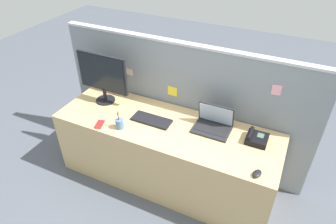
{
  "coord_description": "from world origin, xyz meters",
  "views": [
    {
      "loc": [
        0.99,
        -2.02,
        2.45
      ],
      "look_at": [
        0.0,
        0.05,
        0.84
      ],
      "focal_mm": 31.9,
      "sensor_mm": 36.0,
      "label": 1
    }
  ],
  "objects_px": {
    "keyboard_main": "(151,120)",
    "pen_cup": "(120,124)",
    "desktop_monitor": "(103,75)",
    "computer_mouse_right_hand": "(257,174)",
    "cell_phone_red_case": "(99,124)",
    "laptop": "(213,123)",
    "desk_phone": "(256,138)"
  },
  "relations": [
    {
      "from": "computer_mouse_right_hand",
      "to": "keyboard_main",
      "type": "bearing_deg",
      "value": -179.14
    },
    {
      "from": "laptop",
      "to": "keyboard_main",
      "type": "distance_m",
      "value": 0.59
    },
    {
      "from": "desk_phone",
      "to": "keyboard_main",
      "type": "height_order",
      "value": "desk_phone"
    },
    {
      "from": "desk_phone",
      "to": "keyboard_main",
      "type": "distance_m",
      "value": 0.98
    },
    {
      "from": "cell_phone_red_case",
      "to": "keyboard_main",
      "type": "bearing_deg",
      "value": 15.14
    },
    {
      "from": "pen_cup",
      "to": "desktop_monitor",
      "type": "bearing_deg",
      "value": 139.5
    },
    {
      "from": "desk_phone",
      "to": "keyboard_main",
      "type": "bearing_deg",
      "value": -171.86
    },
    {
      "from": "desktop_monitor",
      "to": "laptop",
      "type": "height_order",
      "value": "desktop_monitor"
    },
    {
      "from": "desk_phone",
      "to": "computer_mouse_right_hand",
      "type": "distance_m",
      "value": 0.42
    },
    {
      "from": "desktop_monitor",
      "to": "computer_mouse_right_hand",
      "type": "bearing_deg",
      "value": -12.83
    },
    {
      "from": "keyboard_main",
      "to": "computer_mouse_right_hand",
      "type": "relative_size",
      "value": 3.87
    },
    {
      "from": "laptop",
      "to": "computer_mouse_right_hand",
      "type": "xyz_separation_m",
      "value": [
        0.5,
        -0.42,
        -0.04
      ]
    },
    {
      "from": "desktop_monitor",
      "to": "computer_mouse_right_hand",
      "type": "xyz_separation_m",
      "value": [
        1.68,
        -0.38,
        -0.29
      ]
    },
    {
      "from": "desktop_monitor",
      "to": "pen_cup",
      "type": "distance_m",
      "value": 0.58
    },
    {
      "from": "desktop_monitor",
      "to": "pen_cup",
      "type": "bearing_deg",
      "value": -40.5
    },
    {
      "from": "laptop",
      "to": "keyboard_main",
      "type": "bearing_deg",
      "value": -165.16
    },
    {
      "from": "cell_phone_red_case",
      "to": "laptop",
      "type": "bearing_deg",
      "value": 5.63
    },
    {
      "from": "keyboard_main",
      "to": "pen_cup",
      "type": "relative_size",
      "value": 2.08
    },
    {
      "from": "pen_cup",
      "to": "keyboard_main",
      "type": "bearing_deg",
      "value": 45.55
    },
    {
      "from": "laptop",
      "to": "computer_mouse_right_hand",
      "type": "relative_size",
      "value": 3.39
    },
    {
      "from": "laptop",
      "to": "pen_cup",
      "type": "xyz_separation_m",
      "value": [
        -0.79,
        -0.37,
        -0.01
      ]
    },
    {
      "from": "desk_phone",
      "to": "computer_mouse_right_hand",
      "type": "height_order",
      "value": "desk_phone"
    },
    {
      "from": "computer_mouse_right_hand",
      "to": "cell_phone_red_case",
      "type": "height_order",
      "value": "computer_mouse_right_hand"
    },
    {
      "from": "cell_phone_red_case",
      "to": "pen_cup",
      "type": "bearing_deg",
      "value": -4.79
    },
    {
      "from": "laptop",
      "to": "desktop_monitor",
      "type": "bearing_deg",
      "value": -178.36
    },
    {
      "from": "computer_mouse_right_hand",
      "to": "pen_cup",
      "type": "bearing_deg",
      "value": -167.2
    },
    {
      "from": "computer_mouse_right_hand",
      "to": "cell_phone_red_case",
      "type": "xyz_separation_m",
      "value": [
        -1.49,
        0.0,
        -0.01
      ]
    },
    {
      "from": "desk_phone",
      "to": "cell_phone_red_case",
      "type": "relative_size",
      "value": 1.42
    },
    {
      "from": "desktop_monitor",
      "to": "laptop",
      "type": "xyz_separation_m",
      "value": [
        1.18,
        0.03,
        -0.24
      ]
    },
    {
      "from": "desk_phone",
      "to": "keyboard_main",
      "type": "xyz_separation_m",
      "value": [
        -0.97,
        -0.14,
        -0.02
      ]
    },
    {
      "from": "computer_mouse_right_hand",
      "to": "pen_cup",
      "type": "relative_size",
      "value": 0.54
    },
    {
      "from": "keyboard_main",
      "to": "pen_cup",
      "type": "bearing_deg",
      "value": -134.48
    }
  ]
}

